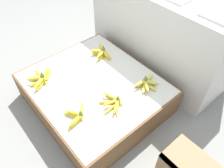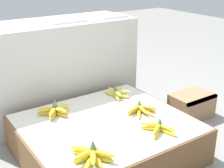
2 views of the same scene
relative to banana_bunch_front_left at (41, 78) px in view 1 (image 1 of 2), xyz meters
name	(u,v)px [view 1 (image 1 of 2)]	position (x,y,z in m)	size (l,w,h in m)	color
ground_plane	(96,103)	(0.28, 0.30, -0.28)	(10.00, 10.00, 0.00)	gray
display_platform	(95,93)	(0.28, 0.30, -0.15)	(1.02, 0.90, 0.25)	brown
back_vendor_table	(160,32)	(0.27, 1.05, 0.10)	(1.31, 0.47, 0.76)	beige
banana_bunch_front_left	(41,78)	(0.00, 0.00, 0.00)	(0.20, 0.23, 0.11)	yellow
banana_bunch_front_midleft	(78,115)	(0.47, 0.02, 0.00)	(0.15, 0.21, 0.09)	yellow
banana_bunch_middle_midleft	(114,102)	(0.54, 0.27, -0.01)	(0.23, 0.19, 0.08)	gold
banana_bunch_back_left	(102,52)	(0.05, 0.56, 0.00)	(0.22, 0.17, 0.11)	gold
banana_bunch_back_midleft	(146,83)	(0.56, 0.58, 0.00)	(0.15, 0.20, 0.10)	#DBCC4C
foam_tray_dark	(220,17)	(0.76, 0.96, 0.49)	(0.24, 0.15, 0.02)	white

